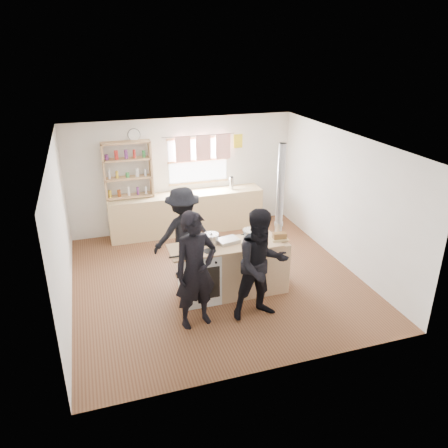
# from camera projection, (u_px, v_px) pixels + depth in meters

# --- Properties ---
(ground) EXTENTS (5.00, 5.00, 0.01)m
(ground) POSITION_uv_depth(u_px,v_px,m) (216.00, 279.00, 7.95)
(ground) COLOR brown
(ground) RESTS_ON ground
(back_counter) EXTENTS (3.40, 0.55, 0.90)m
(back_counter) POSITION_uv_depth(u_px,v_px,m) (187.00, 213.00, 9.72)
(back_counter) COLOR tan
(back_counter) RESTS_ON ground
(shelving_unit) EXTENTS (1.00, 0.28, 1.20)m
(shelving_unit) POSITION_uv_depth(u_px,v_px,m) (128.00, 170.00, 9.07)
(shelving_unit) COLOR tan
(shelving_unit) RESTS_ON back_counter
(thermos) EXTENTS (0.10, 0.10, 0.28)m
(thermos) POSITION_uv_depth(u_px,v_px,m) (232.00, 183.00, 9.78)
(thermos) COLOR silver
(thermos) RESTS_ON back_counter
(cooking_island) EXTENTS (1.97, 0.64, 0.93)m
(cooking_island) POSITION_uv_depth(u_px,v_px,m) (233.00, 269.00, 7.32)
(cooking_island) COLOR white
(cooking_island) RESTS_ON ground
(skillet_greens) EXTENTS (0.32, 0.32, 0.05)m
(skillet_greens) POSITION_uv_depth(u_px,v_px,m) (191.00, 254.00, 6.72)
(skillet_greens) COLOR black
(skillet_greens) RESTS_ON cooking_island
(roast_tray) EXTENTS (0.40, 0.32, 0.06)m
(roast_tray) POSITION_uv_depth(u_px,v_px,m) (228.00, 241.00, 7.17)
(roast_tray) COLOR silver
(roast_tray) RESTS_ON cooking_island
(stockpot_stove) EXTENTS (0.25, 0.25, 0.20)m
(stockpot_stove) POSITION_uv_depth(u_px,v_px,m) (211.00, 239.00, 7.10)
(stockpot_stove) COLOR silver
(stockpot_stove) RESTS_ON cooking_island
(stockpot_counter) EXTENTS (0.28, 0.28, 0.21)m
(stockpot_counter) POSITION_uv_depth(u_px,v_px,m) (251.00, 235.00, 7.23)
(stockpot_counter) COLOR silver
(stockpot_counter) RESTS_ON cooking_island
(bread_board) EXTENTS (0.30, 0.23, 0.12)m
(bread_board) POSITION_uv_depth(u_px,v_px,m) (279.00, 237.00, 7.27)
(bread_board) COLOR tan
(bread_board) RESTS_ON cooking_island
(flue_heater) EXTENTS (0.35, 0.35, 2.50)m
(flue_heater) POSITION_uv_depth(u_px,v_px,m) (277.00, 248.00, 7.62)
(flue_heater) COLOR black
(flue_heater) RESTS_ON ground
(person_near_left) EXTENTS (0.74, 0.57, 1.82)m
(person_near_left) POSITION_uv_depth(u_px,v_px,m) (196.00, 271.00, 6.35)
(person_near_left) COLOR black
(person_near_left) RESTS_ON ground
(person_near_right) EXTENTS (0.88, 0.70, 1.78)m
(person_near_right) POSITION_uv_depth(u_px,v_px,m) (261.00, 265.00, 6.55)
(person_near_right) COLOR black
(person_near_right) RESTS_ON ground
(person_far) EXTENTS (1.17, 0.78, 1.68)m
(person_far) POSITION_uv_depth(u_px,v_px,m) (183.00, 233.00, 7.75)
(person_far) COLOR black
(person_far) RESTS_ON ground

